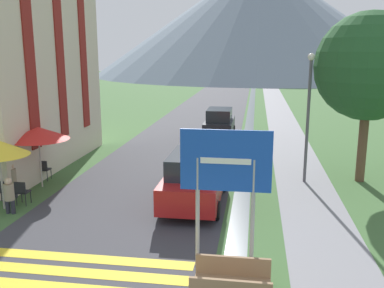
{
  "coord_description": "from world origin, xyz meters",
  "views": [
    {
      "loc": [
        1.59,
        -5.84,
        5.2
      ],
      "look_at": [
        -0.78,
        10.0,
        1.68
      ],
      "focal_mm": 40.0,
      "sensor_mm": 36.0,
      "label": 1
    }
  ],
  "objects_px": {
    "cafe_umbrella_middle_red": "(38,133)",
    "streetlamp": "(309,107)",
    "road_sign": "(225,175)",
    "footbridge": "(232,286)",
    "cafe_chair_near_left": "(22,191)",
    "person_seated_near": "(9,194)",
    "parked_car_far": "(219,124)",
    "hotel_building": "(4,28)",
    "cafe_chair_far_left": "(44,168)",
    "person_seated_far": "(12,179)",
    "tree_by_path": "(369,67)",
    "parked_car_near": "(195,178)",
    "cafe_chair_near_right": "(1,190)"
  },
  "relations": [
    {
      "from": "road_sign",
      "to": "cafe_chair_near_left",
      "type": "bearing_deg",
      "value": 155.35
    },
    {
      "from": "footbridge",
      "to": "person_seated_far",
      "type": "xyz_separation_m",
      "value": [
        -8.17,
        5.17,
        0.48
      ]
    },
    {
      "from": "cafe_umbrella_middle_red",
      "to": "cafe_chair_near_left",
      "type": "bearing_deg",
      "value": -80.97
    },
    {
      "from": "person_seated_far",
      "to": "footbridge",
      "type": "bearing_deg",
      "value": -32.33
    },
    {
      "from": "streetlamp",
      "to": "tree_by_path",
      "type": "relative_size",
      "value": 0.76
    },
    {
      "from": "streetlamp",
      "to": "tree_by_path",
      "type": "distance_m",
      "value": 2.76
    },
    {
      "from": "cafe_chair_near_right",
      "to": "person_seated_near",
      "type": "distance_m",
      "value": 1.13
    },
    {
      "from": "hotel_building",
      "to": "streetlamp",
      "type": "distance_m",
      "value": 13.42
    },
    {
      "from": "cafe_umbrella_middle_red",
      "to": "parked_car_far",
      "type": "bearing_deg",
      "value": 59.78
    },
    {
      "from": "cafe_chair_near_left",
      "to": "streetlamp",
      "type": "distance_m",
      "value": 11.01
    },
    {
      "from": "streetlamp",
      "to": "tree_by_path",
      "type": "bearing_deg",
      "value": 10.94
    },
    {
      "from": "person_seated_near",
      "to": "cafe_chair_far_left",
      "type": "bearing_deg",
      "value": 100.38
    },
    {
      "from": "person_seated_far",
      "to": "tree_by_path",
      "type": "height_order",
      "value": "tree_by_path"
    },
    {
      "from": "road_sign",
      "to": "cafe_chair_near_left",
      "type": "height_order",
      "value": "road_sign"
    },
    {
      "from": "person_seated_near",
      "to": "person_seated_far",
      "type": "distance_m",
      "value": 1.66
    },
    {
      "from": "road_sign",
      "to": "person_seated_near",
      "type": "relative_size",
      "value": 2.83
    },
    {
      "from": "cafe_umbrella_middle_red",
      "to": "person_seated_near",
      "type": "relative_size",
      "value": 1.96
    },
    {
      "from": "cafe_umbrella_middle_red",
      "to": "tree_by_path",
      "type": "relative_size",
      "value": 0.35
    },
    {
      "from": "footbridge",
      "to": "streetlamp",
      "type": "relative_size",
      "value": 0.33
    },
    {
      "from": "hotel_building",
      "to": "parked_car_near",
      "type": "bearing_deg",
      "value": -23.5
    },
    {
      "from": "hotel_building",
      "to": "cafe_chair_far_left",
      "type": "distance_m",
      "value": 6.56
    },
    {
      "from": "person_seated_near",
      "to": "cafe_chair_near_left",
      "type": "bearing_deg",
      "value": 91.93
    },
    {
      "from": "footbridge",
      "to": "cafe_chair_near_right",
      "type": "distance_m",
      "value": 9.34
    },
    {
      "from": "hotel_building",
      "to": "person_seated_near",
      "type": "distance_m",
      "value": 8.56
    },
    {
      "from": "parked_car_far",
      "to": "hotel_building",
      "type": "bearing_deg",
      "value": -140.33
    },
    {
      "from": "hotel_building",
      "to": "person_seated_near",
      "type": "bearing_deg",
      "value": -60.84
    },
    {
      "from": "hotel_building",
      "to": "cafe_chair_near_left",
      "type": "height_order",
      "value": "hotel_building"
    },
    {
      "from": "hotel_building",
      "to": "parked_car_far",
      "type": "height_order",
      "value": "hotel_building"
    },
    {
      "from": "cafe_chair_near_right",
      "to": "cafe_umbrella_middle_red",
      "type": "distance_m",
      "value": 2.6
    },
    {
      "from": "road_sign",
      "to": "parked_car_near",
      "type": "relative_size",
      "value": 0.77
    },
    {
      "from": "person_seated_near",
      "to": "tree_by_path",
      "type": "xyz_separation_m",
      "value": [
        12.07,
        5.42,
        3.92
      ]
    },
    {
      "from": "footbridge",
      "to": "parked_car_far",
      "type": "height_order",
      "value": "parked_car_far"
    },
    {
      "from": "cafe_chair_near_right",
      "to": "cafe_umbrella_middle_red",
      "type": "relative_size",
      "value": 0.36
    },
    {
      "from": "cafe_chair_far_left",
      "to": "tree_by_path",
      "type": "xyz_separation_m",
      "value": [
        12.72,
        1.87,
        4.08
      ]
    },
    {
      "from": "person_seated_far",
      "to": "streetlamp",
      "type": "distance_m",
      "value": 11.42
    },
    {
      "from": "parked_car_near",
      "to": "cafe_chair_far_left",
      "type": "height_order",
      "value": "parked_car_near"
    },
    {
      "from": "road_sign",
      "to": "footbridge",
      "type": "distance_m",
      "value": 2.46
    },
    {
      "from": "cafe_umbrella_middle_red",
      "to": "streetlamp",
      "type": "xyz_separation_m",
      "value": [
        10.17,
        2.22,
        0.9
      ]
    },
    {
      "from": "cafe_chair_far_left",
      "to": "person_seated_far",
      "type": "xyz_separation_m",
      "value": [
        -0.13,
        -2.09,
        0.19
      ]
    },
    {
      "from": "cafe_chair_near_right",
      "to": "parked_car_near",
      "type": "bearing_deg",
      "value": -10.55
    },
    {
      "from": "parked_car_far",
      "to": "person_seated_near",
      "type": "height_order",
      "value": "parked_car_far"
    },
    {
      "from": "cafe_chair_near_left",
      "to": "tree_by_path",
      "type": "distance_m",
      "value": 13.58
    },
    {
      "from": "road_sign",
      "to": "person_seated_near",
      "type": "xyz_separation_m",
      "value": [
        -7.14,
        2.51,
        -1.69
      ]
    },
    {
      "from": "parked_car_near",
      "to": "cafe_chair_near_left",
      "type": "distance_m",
      "value": 5.93
    },
    {
      "from": "cafe_umbrella_middle_red",
      "to": "streetlamp",
      "type": "height_order",
      "value": "streetlamp"
    },
    {
      "from": "cafe_umbrella_middle_red",
      "to": "footbridge",
      "type": "bearing_deg",
      "value": -39.94
    },
    {
      "from": "cafe_chair_far_left",
      "to": "parked_car_near",
      "type": "bearing_deg",
      "value": -11.26
    },
    {
      "from": "hotel_building",
      "to": "streetlamp",
      "type": "xyz_separation_m",
      "value": [
        13.03,
        -0.75,
        -3.12
      ]
    },
    {
      "from": "cafe_umbrella_middle_red",
      "to": "hotel_building",
      "type": "bearing_deg",
      "value": 133.92
    },
    {
      "from": "cafe_chair_near_left",
      "to": "person_seated_near",
      "type": "height_order",
      "value": "person_seated_near"
    }
  ]
}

